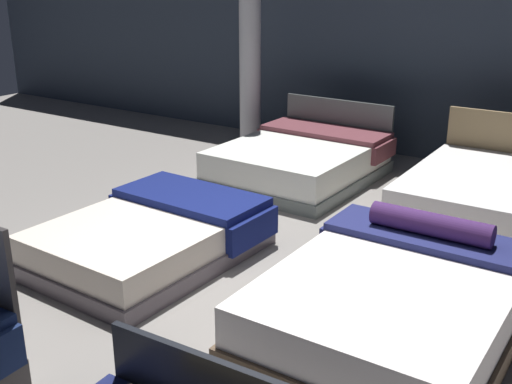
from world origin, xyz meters
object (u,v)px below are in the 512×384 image
at_px(bed_5, 481,195).
at_px(support_pillar, 250,25).
at_px(bed_3, 393,303).
at_px(bed_4, 301,160).
at_px(bed_2, 153,236).

xyz_separation_m(bed_5, support_pillar, (-3.57, 0.95, 1.51)).
xyz_separation_m(bed_3, bed_5, (-0.11, 2.69, -0.01)).
relative_size(bed_4, bed_5, 1.00).
distance_m(bed_2, bed_5, 3.45).
distance_m(bed_2, bed_4, 2.72).
height_order(bed_4, support_pillar, support_pillar).
xyz_separation_m(bed_3, bed_4, (-2.31, 2.74, -0.01)).
relative_size(bed_2, bed_5, 0.96).
bearing_deg(support_pillar, bed_3, -44.62).
relative_size(bed_4, support_pillar, 0.60).
bearing_deg(bed_5, bed_4, 177.88).
bearing_deg(bed_4, bed_3, -48.96).
height_order(bed_2, bed_4, bed_4).
bearing_deg(bed_3, bed_4, 130.46).
height_order(bed_3, bed_4, bed_4).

